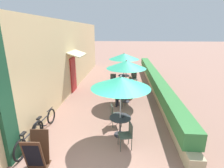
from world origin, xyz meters
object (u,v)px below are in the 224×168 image
at_px(cafe_chair_near_right, 114,113).
at_px(seated_patron_mid_left, 120,94).
at_px(cafe_chair_far_left, 113,78).
at_px(cafe_chair_mid_right, 129,88).
at_px(menu_board, 37,152).
at_px(cafe_chair_mid_left, 122,97).
at_px(cafe_chair_far_right, 134,78).
at_px(seated_patron_mid_right, 131,86).
at_px(patio_table_mid, 126,93).
at_px(patio_umbrella_mid, 126,65).
at_px(bicycle_leaning, 30,139).
at_px(patio_table_far, 124,78).
at_px(cafe_chair_near_left, 127,133).
at_px(patio_umbrella_near, 121,82).
at_px(patio_umbrella_far, 124,56).
at_px(bicycle_second, 44,123).
at_px(coffee_cup_near, 123,116).
at_px(coffee_cup_far, 123,75).
at_px(patio_table_near, 120,122).
at_px(coffee_cup_mid, 125,88).

height_order(cafe_chair_near_right, seated_patron_mid_left, seated_patron_mid_left).
bearing_deg(cafe_chair_far_left, cafe_chair_mid_right, -67.50).
distance_m(seated_patron_mid_left, menu_board, 4.74).
relative_size(cafe_chair_mid_left, cafe_chair_far_right, 1.00).
xyz_separation_m(cafe_chair_near_right, seated_patron_mid_right, (0.73, 3.14, 0.17)).
relative_size(patio_table_mid, patio_umbrella_mid, 0.34).
height_order(cafe_chair_far_left, bicycle_leaning, cafe_chair_far_left).
bearing_deg(seated_patron_mid_right, cafe_chair_near_right, 7.63).
bearing_deg(patio_table_far, cafe_chair_far_left, -169.84).
distance_m(cafe_chair_near_left, patio_table_mid, 3.85).
bearing_deg(seated_patron_mid_left, patio_table_far, 18.38).
bearing_deg(patio_table_far, patio_umbrella_near, -90.50).
height_order(patio_umbrella_far, bicycle_second, patio_umbrella_far).
bearing_deg(cafe_chair_near_left, seated_patron_mid_left, -7.71).
distance_m(cafe_chair_near_left, cafe_chair_mid_left, 3.15).
distance_m(coffee_cup_near, cafe_chair_mid_left, 2.47).
relative_size(coffee_cup_near, cafe_chair_far_left, 0.10).
xyz_separation_m(cafe_chair_far_right, coffee_cup_far, (-0.80, -0.13, 0.24)).
bearing_deg(patio_umbrella_far, cafe_chair_mid_right, -81.59).
bearing_deg(cafe_chair_near_right, bicycle_second, -90.97).
bearing_deg(coffee_cup_near, bicycle_second, 178.26).
height_order(coffee_cup_near, patio_table_far, coffee_cup_near).
xyz_separation_m(cafe_chair_mid_left, bicycle_leaning, (-2.88, -3.40, -0.18)).
bearing_deg(coffee_cup_far, cafe_chair_mid_left, -89.46).
xyz_separation_m(patio_table_mid, patio_umbrella_far, (-0.14, 2.92, 1.50)).
height_order(patio_umbrella_far, menu_board, patio_umbrella_far).
xyz_separation_m(cafe_chair_near_right, cafe_chair_mid_left, (0.26, 1.77, 0.00)).
height_order(patio_umbrella_near, cafe_chair_far_left, patio_umbrella_near).
height_order(cafe_chair_mid_left, seated_patron_mid_left, seated_patron_mid_left).
relative_size(patio_table_mid, cafe_chair_far_right, 0.89).
xyz_separation_m(coffee_cup_near, patio_umbrella_far, (-0.05, 6.08, 1.26)).
height_order(cafe_chair_mid_right, cafe_chair_far_right, same).
height_order(patio_table_near, cafe_chair_near_left, cafe_chair_near_left).
xyz_separation_m(seated_patron_mid_right, bicycle_leaning, (-3.36, -4.77, -0.35)).
bearing_deg(cafe_chair_near_right, cafe_chair_far_right, 155.62).
height_order(patio_table_mid, patio_umbrella_far, patio_umbrella_far).
height_order(patio_umbrella_near, coffee_cup_mid, patio_umbrella_near).
distance_m(patio_umbrella_near, cafe_chair_near_left, 1.67).
relative_size(seated_patron_mid_left, bicycle_leaning, 0.71).
xyz_separation_m(cafe_chair_mid_left, seated_patron_mid_right, (0.48, 1.37, 0.17)).
height_order(patio_table_far, cafe_chair_far_left, cafe_chair_far_left).
relative_size(patio_umbrella_near, bicycle_leaning, 1.29).
bearing_deg(cafe_chair_mid_right, bicycle_leaning, -13.32).
xyz_separation_m(patio_table_mid, seated_patron_mid_left, (-0.29, -0.67, 0.17)).
distance_m(patio_table_far, cafe_chair_far_right, 0.73).
bearing_deg(coffee_cup_near, patio_umbrella_mid, 88.29).
height_order(cafe_chair_near_left, seated_patron_mid_right, seated_patron_mid_right).
height_order(coffee_cup_far, bicycle_leaning, coffee_cup_far).
xyz_separation_m(patio_umbrella_mid, seated_patron_mid_right, (0.29, 0.67, -1.33)).
height_order(patio_table_mid, cafe_chair_mid_right, cafe_chair_mid_right).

